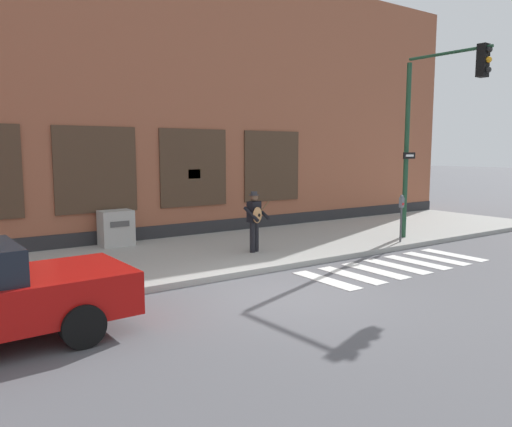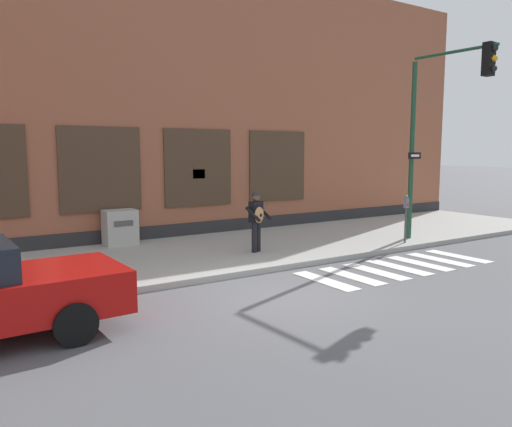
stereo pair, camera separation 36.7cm
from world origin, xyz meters
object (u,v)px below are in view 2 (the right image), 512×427
busker (257,218)px  traffic_light (440,114)px  parking_meter (406,211)px  utility_box (120,227)px

busker → traffic_light: 6.30m
busker → parking_meter: size_ratio=1.15×
traffic_light → utility_box: (-8.12, 4.77, -3.32)m
parking_meter → utility_box: 8.51m
busker → parking_meter: 4.70m
traffic_light → parking_meter: traffic_light is taller
utility_box → busker: bearing=-48.0°
parking_meter → traffic_light: bearing=-28.9°
busker → utility_box: busker is taller
busker → traffic_light: size_ratio=0.29×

